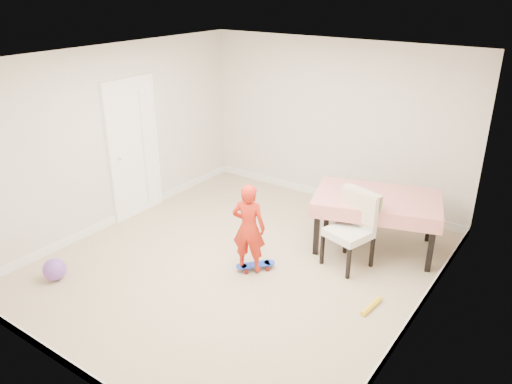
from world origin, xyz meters
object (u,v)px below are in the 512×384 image
Objects in this scene: dining_chair at (349,231)px; child at (249,230)px; balloon at (55,269)px; skateboard at (255,267)px; dining_table at (375,222)px.

child is at bearing -122.52° from dining_chair.
dining_chair is 3.66m from balloon.
balloon is at bearing 171.34° from skateboard.
dining_chair is at bearing -8.81° from skateboard.
balloon reaches higher than skateboard.
dining_table is 1.81m from child.
child is 2.42m from balloon.
balloon is at bearing -151.45° from dining_table.
dining_chair is 1.26m from child.
dining_table is at bearing 97.68° from dining_chair.
dining_table reaches higher than skateboard.
balloon is (-1.88, -1.59, 0.10)m from skateboard.
dining_chair is at bearing 40.24° from balloon.
dining_chair is at bearing -157.59° from child.
dining_chair is 0.87× the size of child.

